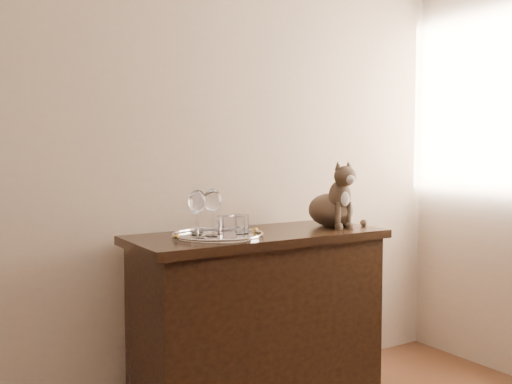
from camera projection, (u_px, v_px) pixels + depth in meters
wall_back at (108, 123)px, 2.54m from camera, size 4.00×0.10×2.70m
sideboard at (258, 323)px, 2.66m from camera, size 1.20×0.50×0.85m
tray at (218, 236)px, 2.49m from camera, size 0.40×0.40×0.01m
wine_glass_a at (196, 215)px, 2.50m from camera, size 0.07×0.07×0.17m
wine_glass_b at (198, 214)px, 2.56m from camera, size 0.06×0.06×0.17m
wine_glass_c at (198, 214)px, 2.40m from camera, size 0.08×0.08×0.20m
wine_glass_d at (213, 213)px, 2.45m from camera, size 0.08×0.08×0.21m
tumbler_a at (236, 226)px, 2.48m from camera, size 0.07×0.07×0.08m
tumbler_b at (227, 227)px, 2.40m from camera, size 0.08×0.08×0.09m
tumbler_c at (240, 224)px, 2.53m from camera, size 0.08×0.08×0.09m
cat at (331, 193)px, 2.85m from camera, size 0.36×0.34×0.33m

